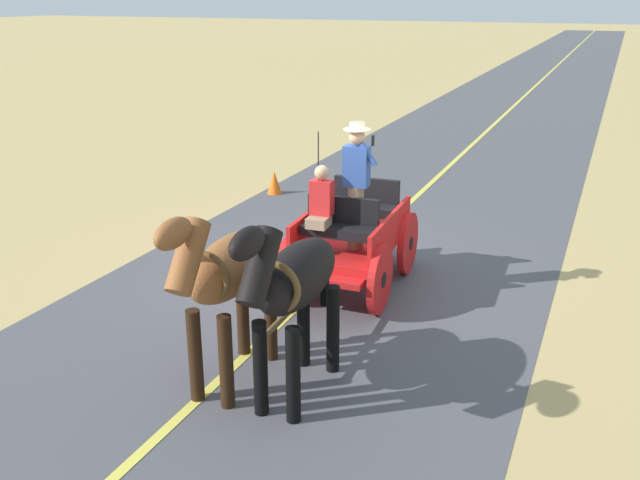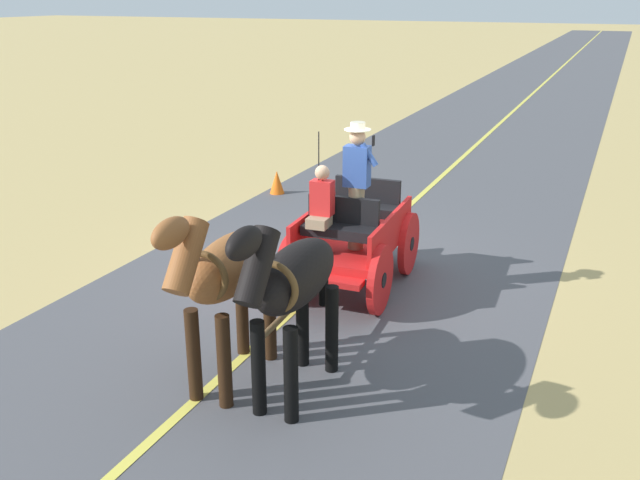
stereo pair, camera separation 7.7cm
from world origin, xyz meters
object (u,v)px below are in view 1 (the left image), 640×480
at_px(horse_off_side, 227,273).
at_px(traffic_cone, 274,182).
at_px(horse_drawn_carriage, 351,235).
at_px(horse_near_side, 293,283).

height_order(horse_off_side, traffic_cone, horse_off_side).
xyz_separation_m(horse_drawn_carriage, traffic_cone, (3.32, -4.12, -0.57)).
distance_m(horse_near_side, traffic_cone, 8.17).
relative_size(horse_off_side, traffic_cone, 4.42).
xyz_separation_m(horse_near_side, horse_off_side, (0.76, 0.03, 0.00)).
distance_m(horse_drawn_carriage, horse_near_side, 3.09).
bearing_deg(horse_drawn_carriage, traffic_cone, -51.15).
xyz_separation_m(horse_near_side, traffic_cone, (3.83, -7.13, -1.07)).
xyz_separation_m(horse_drawn_carriage, horse_near_side, (-0.51, 3.01, 0.51)).
relative_size(horse_drawn_carriage, traffic_cone, 9.03).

